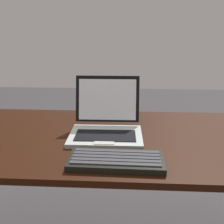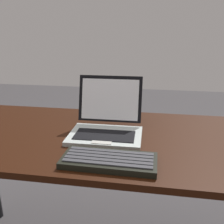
% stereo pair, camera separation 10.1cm
% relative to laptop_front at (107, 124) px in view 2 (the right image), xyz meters
% --- Properties ---
extents(desk, '(1.62, 0.65, 0.75)m').
position_rel_laptop_front_xyz_m(desk, '(-0.01, -0.01, -0.14)').
color(desk, black).
rests_on(desk, ground).
extents(laptop_front, '(0.29, 0.26, 0.23)m').
position_rel_laptop_front_xyz_m(laptop_front, '(0.00, 0.00, 0.00)').
color(laptop_front, '#AFB9B6').
rests_on(laptop_front, desk).
extents(external_keyboard, '(0.32, 0.14, 0.03)m').
position_rel_laptop_front_xyz_m(external_keyboard, '(0.05, -0.24, -0.03)').
color(external_keyboard, black).
rests_on(external_keyboard, desk).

